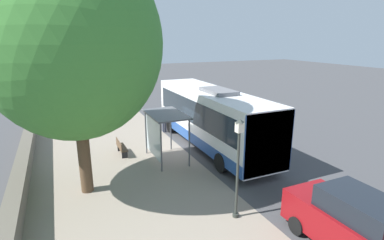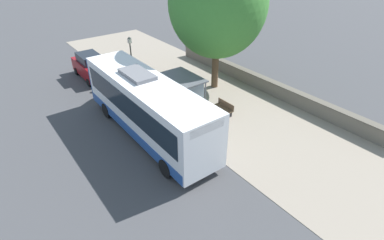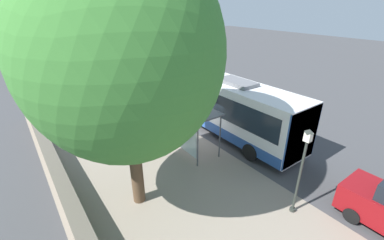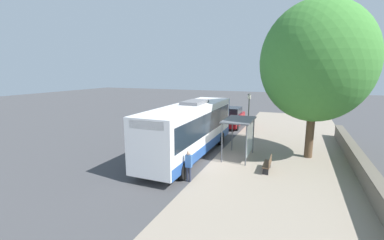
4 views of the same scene
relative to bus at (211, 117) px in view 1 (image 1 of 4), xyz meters
name	(u,v)px [view 1 (image 1 of 4)]	position (x,y,z in m)	size (l,w,h in m)	color
ground_plane	(185,151)	(-1.74, 0.06, -1.95)	(120.00, 120.00, 0.00)	#424244
sidewalk_plaza	(109,163)	(-6.24, 0.06, -1.94)	(9.00, 44.00, 0.02)	gray
stone_wall	(24,167)	(-10.29, 0.06, -1.41)	(0.60, 20.00, 1.06)	#6B6356
bus	(211,117)	(0.00, 0.00, 0.00)	(2.75, 11.09, 3.78)	white
bus_shelter	(163,122)	(-3.38, -0.78, 0.28)	(1.84, 3.04, 2.68)	#515459
pedestrian	(164,119)	(-1.62, 4.08, -0.94)	(0.34, 0.23, 1.71)	#2D3347
bench	(121,147)	(-5.37, 1.01, -1.48)	(0.40, 1.53, 0.88)	brown
street_lamp_near	(238,161)	(-2.72, -7.13, 0.37)	(0.28, 0.28, 3.89)	#2D332D
shade_tree	(73,43)	(-7.64, -2.68, 4.46)	(7.03, 7.03, 10.29)	brown
parked_car_behind_bus	(356,226)	(-0.45, -10.36, -0.95)	(1.97, 4.53, 2.07)	maroon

